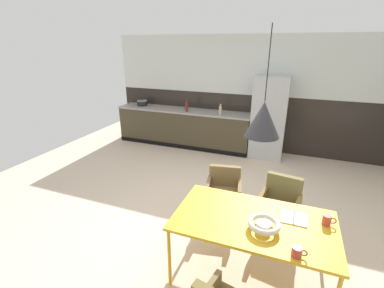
{
  "coord_description": "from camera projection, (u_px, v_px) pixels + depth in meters",
  "views": [
    {
      "loc": [
        0.99,
        -3.09,
        2.43
      ],
      "look_at": [
        -0.47,
        0.73,
        0.88
      ],
      "focal_mm": 24.96,
      "sensor_mm": 36.0,
      "label": 1
    }
  ],
  "objects": [
    {
      "name": "ground_plane",
      "position": [
        204.0,
        221.0,
        3.88
      ],
      "size": [
        8.65,
        8.65,
        0.0
      ],
      "primitive_type": "plane",
      "color": "beige"
    },
    {
      "name": "back_wall_splashback_dark",
      "position": [
        247.0,
        122.0,
        6.43
      ],
      "size": [
        6.65,
        0.12,
        1.31
      ],
      "primitive_type": "cube",
      "color": "black",
      "rests_on": "ground"
    },
    {
      "name": "back_wall_panel_upper",
      "position": [
        251.0,
        65.0,
        5.96
      ],
      "size": [
        6.65,
        0.12,
        1.31
      ],
      "primitive_type": "cube",
      "color": "silver",
      "rests_on": "back_wall_splashback_dark"
    },
    {
      "name": "kitchen_counter",
      "position": [
        183.0,
        127.0,
        6.69
      ],
      "size": [
        3.36,
        0.63,
        0.91
      ],
      "color": "#413926",
      "rests_on": "ground"
    },
    {
      "name": "refrigerator_column",
      "position": [
        269.0,
        118.0,
        5.85
      ],
      "size": [
        0.72,
        0.6,
        1.8
      ],
      "primitive_type": "cube",
      "color": "#ADAFB2",
      "rests_on": "ground"
    },
    {
      "name": "dining_table",
      "position": [
        253.0,
        223.0,
        2.74
      ],
      "size": [
        1.61,
        0.92,
        0.74
      ],
      "color": "gold",
      "rests_on": "ground"
    },
    {
      "name": "armchair_far_side",
      "position": [
        224.0,
        186.0,
        3.84
      ],
      "size": [
        0.56,
        0.55,
        0.76
      ],
      "rotation": [
        0.0,
        0.0,
        3.33
      ],
      "color": "brown",
      "rests_on": "ground"
    },
    {
      "name": "armchair_facing_counter",
      "position": [
        281.0,
        199.0,
        3.48
      ],
      "size": [
        0.55,
        0.54,
        0.81
      ],
      "rotation": [
        0.0,
        0.0,
        2.98
      ],
      "color": "brown",
      "rests_on": "ground"
    },
    {
      "name": "fruit_bowl",
      "position": [
        264.0,
        224.0,
        2.56
      ],
      "size": [
        0.31,
        0.31,
        0.09
      ],
      "color": "silver",
      "rests_on": "dining_table"
    },
    {
      "name": "open_book",
      "position": [
        294.0,
        218.0,
        2.74
      ],
      "size": [
        0.26,
        0.24,
        0.02
      ],
      "color": "white",
      "rests_on": "dining_table"
    },
    {
      "name": "mug_wide_latte",
      "position": [
        297.0,
        252.0,
        2.24
      ],
      "size": [
        0.13,
        0.09,
        0.09
      ],
      "color": "#B23D33",
      "rests_on": "dining_table"
    },
    {
      "name": "mug_short_terracotta",
      "position": [
        327.0,
        220.0,
        2.63
      ],
      "size": [
        0.13,
        0.08,
        0.11
      ],
      "color": "#B23D33",
      "rests_on": "dining_table"
    },
    {
      "name": "cooking_pot",
      "position": [
        142.0,
        103.0,
        6.93
      ],
      "size": [
        0.26,
        0.26,
        0.16
      ],
      "color": "black",
      "rests_on": "kitchen_counter"
    },
    {
      "name": "bottle_oil_tall",
      "position": [
        220.0,
        110.0,
        6.03
      ],
      "size": [
        0.07,
        0.07,
        0.25
      ],
      "color": "tan",
      "rests_on": "kitchen_counter"
    },
    {
      "name": "bottle_spice_small",
      "position": [
        187.0,
        107.0,
        6.32
      ],
      "size": [
        0.07,
        0.07,
        0.28
      ],
      "color": "maroon",
      "rests_on": "kitchen_counter"
    },
    {
      "name": "pendant_lamp_over_table_near",
      "position": [
        263.0,
        119.0,
        2.32
      ],
      "size": [
        0.31,
        0.31,
        0.93
      ],
      "color": "black"
    }
  ]
}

